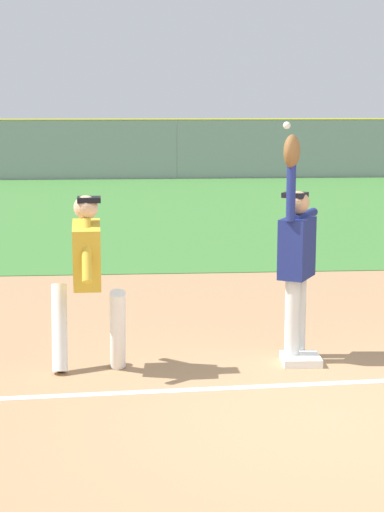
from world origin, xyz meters
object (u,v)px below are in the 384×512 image
(runner, at_px, (87,271))
(parked_car_silver, at_px, (273,151))
(fielder, at_px, (296,251))
(parked_car_green, at_px, (0,153))
(first_base, at_px, (301,359))
(parked_car_white, at_px, (136,152))
(baseball, at_px, (287,125))

(runner, bearing_deg, parked_car_silver, 74.05)
(fielder, bearing_deg, parked_car_green, -45.64)
(runner, xyz_separation_m, parked_car_silver, (6.14, 25.29, -0.32))
(fielder, height_order, parked_car_silver, fielder)
(first_base, xyz_separation_m, runner, (-2.11, -0.09, 0.96))
(parked_car_silver, bearing_deg, parked_car_white, -177.50)
(first_base, height_order, fielder, fielder)
(runner, xyz_separation_m, parked_car_white, (0.74, 24.75, -0.32))
(parked_car_white, bearing_deg, first_base, -88.82)
(first_base, distance_m, baseball, 2.34)
(parked_car_green, height_order, parked_car_silver, same)
(first_base, relative_size, fielder, 0.17)
(fielder, distance_m, baseball, 1.25)
(baseball, bearing_deg, parked_car_white, 92.89)
(first_base, xyz_separation_m, parked_car_white, (-1.36, 24.65, 0.63))
(first_base, relative_size, parked_car_silver, 0.08)
(baseball, relative_size, parked_car_green, 0.02)
(runner, distance_m, parked_car_silver, 26.03)
(baseball, bearing_deg, parked_car_green, 104.61)
(fielder, bearing_deg, parked_car_white, -57.27)
(fielder, distance_m, parked_car_green, 25.15)
(first_base, height_order, parked_car_silver, parked_car_silver)
(baseball, bearing_deg, parked_car_silver, 80.50)
(baseball, height_order, parked_car_white, baseball)
(runner, distance_m, baseball, 2.43)
(first_base, height_order, parked_car_white, parked_car_white)
(runner, bearing_deg, fielder, 3.88)
(first_base, bearing_deg, parked_car_white, 93.16)
(fielder, height_order, parked_car_green, fielder)
(fielder, bearing_deg, runner, 35.83)
(first_base, bearing_deg, parked_car_silver, 80.90)
(parked_car_green, xyz_separation_m, parked_car_silver, (10.47, 0.75, 0.00))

